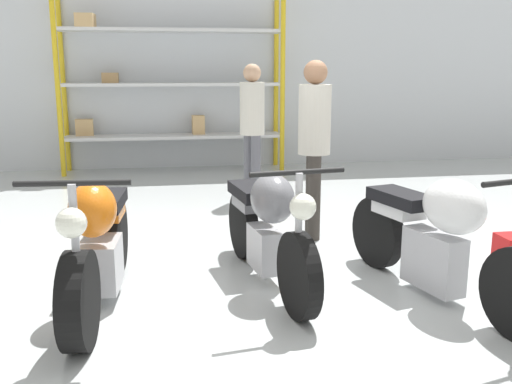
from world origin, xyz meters
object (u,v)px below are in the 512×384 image
object	(u,v)px
motorcycle_white	(439,235)
motorcycle_grey	(267,225)
shelving_rack	(166,85)
motorcycle_orange	(98,244)
person_near_rack	(252,120)
person_browsing	(314,135)

from	to	relation	value
motorcycle_white	motorcycle_grey	bearing A→B (deg)	-126.99
motorcycle_grey	shelving_rack	bearing A→B (deg)	179.25
motorcycle_orange	motorcycle_white	distance (m)	2.50
shelving_rack	motorcycle_grey	size ratio (longest dim) A/B	1.85
shelving_rack	person_near_rack	bearing A→B (deg)	-65.40
motorcycle_white	person_browsing	world-z (taller)	person_browsing
motorcycle_white	person_browsing	size ratio (longest dim) A/B	1.18
motorcycle_orange	person_near_rack	distance (m)	3.68
shelving_rack	motorcycle_grey	distance (m)	5.51
motorcycle_orange	person_near_rack	xyz separation A→B (m)	(1.64, 3.24, 0.59)
shelving_rack	person_browsing	world-z (taller)	shelving_rack
motorcycle_grey	person_near_rack	xyz separation A→B (m)	(0.36, 3.05, 0.55)
shelving_rack	person_near_rack	world-z (taller)	shelving_rack
shelving_rack	motorcycle_grey	xyz separation A→B (m)	(0.70, -5.38, -0.94)
motorcycle_grey	motorcycle_white	world-z (taller)	motorcycle_white
person_near_rack	motorcycle_grey	bearing A→B (deg)	60.50
motorcycle_grey	motorcycle_orange	bearing A→B (deg)	-89.74
motorcycle_grey	person_browsing	size ratio (longest dim) A/B	1.11
person_near_rack	motorcycle_orange	bearing A→B (deg)	40.41
person_browsing	shelving_rack	bearing A→B (deg)	-63.91
motorcycle_grey	person_browsing	distance (m)	1.49
motorcycle_grey	person_browsing	world-z (taller)	person_browsing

